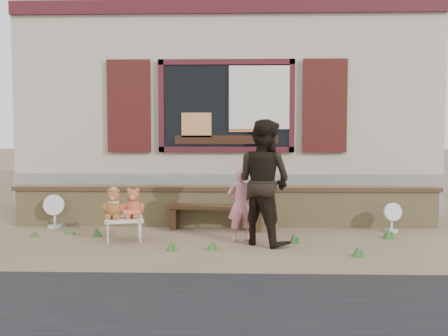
{
  "coord_description": "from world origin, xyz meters",
  "views": [
    {
      "loc": [
        0.27,
        -7.71,
        1.58
      ],
      "look_at": [
        0.0,
        0.6,
        1.0
      ],
      "focal_mm": 42.0,
      "sensor_mm": 36.0,
      "label": 1
    }
  ],
  "objects_px": {
    "child": "(240,205)",
    "adult": "(264,182)",
    "bench": "(216,212)",
    "folding_chair": "(124,220)",
    "teddy_bear_left": "(114,203)",
    "teddy_bear_right": "(133,202)"
  },
  "relations": [
    {
      "from": "child",
      "to": "adult",
      "type": "distance_m",
      "value": 0.51
    },
    {
      "from": "teddy_bear_left",
      "to": "teddy_bear_right",
      "type": "bearing_deg",
      "value": 0.0
    },
    {
      "from": "folding_chair",
      "to": "teddy_bear_left",
      "type": "height_order",
      "value": "teddy_bear_left"
    },
    {
      "from": "teddy_bear_right",
      "to": "child",
      "type": "height_order",
      "value": "child"
    },
    {
      "from": "folding_chair",
      "to": "child",
      "type": "distance_m",
      "value": 1.7
    },
    {
      "from": "bench",
      "to": "folding_chair",
      "type": "distance_m",
      "value": 1.57
    },
    {
      "from": "teddy_bear_left",
      "to": "adult",
      "type": "distance_m",
      "value": 2.18
    },
    {
      "from": "folding_chair",
      "to": "teddy_bear_right",
      "type": "relative_size",
      "value": 1.45
    },
    {
      "from": "child",
      "to": "adult",
      "type": "relative_size",
      "value": 0.61
    },
    {
      "from": "child",
      "to": "bench",
      "type": "bearing_deg",
      "value": -81.69
    },
    {
      "from": "teddy_bear_right",
      "to": "adult",
      "type": "height_order",
      "value": "adult"
    },
    {
      "from": "bench",
      "to": "teddy_bear_right",
      "type": "bearing_deg",
      "value": -137.86
    },
    {
      "from": "bench",
      "to": "child",
      "type": "height_order",
      "value": "child"
    },
    {
      "from": "teddy_bear_left",
      "to": "child",
      "type": "bearing_deg",
      "value": -11.9
    },
    {
      "from": "bench",
      "to": "adult",
      "type": "xyz_separation_m",
      "value": [
        0.71,
        -1.03,
        0.58
      ]
    },
    {
      "from": "teddy_bear_left",
      "to": "adult",
      "type": "height_order",
      "value": "adult"
    },
    {
      "from": "bench",
      "to": "folding_chair",
      "type": "bearing_deg",
      "value": -139.75
    },
    {
      "from": "teddy_bear_left",
      "to": "adult",
      "type": "xyz_separation_m",
      "value": [
        2.15,
        -0.12,
        0.32
      ]
    },
    {
      "from": "folding_chair",
      "to": "adult",
      "type": "height_order",
      "value": "adult"
    },
    {
      "from": "folding_chair",
      "to": "teddy_bear_left",
      "type": "xyz_separation_m",
      "value": [
        -0.14,
        -0.03,
        0.25
      ]
    },
    {
      "from": "teddy_bear_left",
      "to": "teddy_bear_right",
      "type": "relative_size",
      "value": 0.99
    },
    {
      "from": "bench",
      "to": "teddy_bear_right",
      "type": "height_order",
      "value": "teddy_bear_right"
    }
  ]
}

